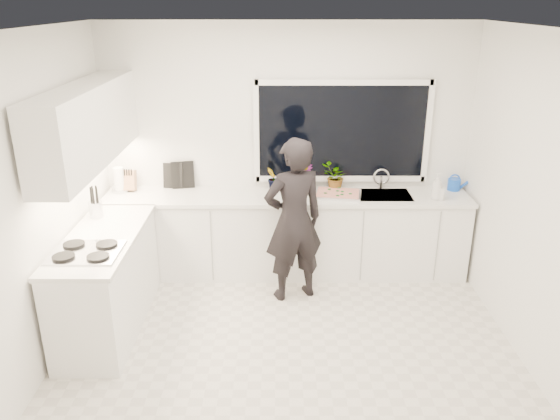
{
  "coord_description": "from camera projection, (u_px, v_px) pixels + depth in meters",
  "views": [
    {
      "loc": [
        -0.07,
        -4.1,
        2.9
      ],
      "look_at": [
        -0.07,
        0.4,
        1.15
      ],
      "focal_mm": 35.0,
      "sensor_mm": 36.0,
      "label": 1
    }
  ],
  "objects": [
    {
      "name": "floor",
      "position": [
        288.0,
        347.0,
        4.88
      ],
      "size": [
        4.0,
        3.5,
        0.02
      ],
      "primitive_type": "cube",
      "color": "beige",
      "rests_on": "ground"
    },
    {
      "name": "wall_back",
      "position": [
        287.0,
        149.0,
        6.03
      ],
      "size": [
        4.0,
        0.02,
        2.7
      ],
      "primitive_type": "cube",
      "color": "white",
      "rests_on": "ground"
    },
    {
      "name": "wall_left",
      "position": [
        39.0,
        205.0,
        4.39
      ],
      "size": [
        0.02,
        3.5,
        2.7
      ],
      "primitive_type": "cube",
      "color": "white",
      "rests_on": "ground"
    },
    {
      "name": "wall_right",
      "position": [
        538.0,
        205.0,
        4.38
      ],
      "size": [
        0.02,
        3.5,
        2.7
      ],
      "primitive_type": "cube",
      "color": "white",
      "rests_on": "ground"
    },
    {
      "name": "ceiling",
      "position": [
        290.0,
        27.0,
        3.89
      ],
      "size": [
        4.0,
        3.5,
        0.02
      ],
      "primitive_type": "cube",
      "color": "white",
      "rests_on": "wall_back"
    },
    {
      "name": "window",
      "position": [
        342.0,
        132.0,
        5.92
      ],
      "size": [
        1.8,
        0.02,
        1.0
      ],
      "primitive_type": "cube",
      "color": "black",
      "rests_on": "wall_back"
    },
    {
      "name": "base_cabinets_back",
      "position": [
        287.0,
        235.0,
        6.07
      ],
      "size": [
        3.92,
        0.58,
        0.88
      ],
      "primitive_type": "cube",
      "color": "white",
      "rests_on": "floor"
    },
    {
      "name": "base_cabinets_left",
      "position": [
        107.0,
        283.0,
        5.04
      ],
      "size": [
        0.58,
        1.6,
        0.88
      ],
      "primitive_type": "cube",
      "color": "white",
      "rests_on": "floor"
    },
    {
      "name": "countertop_back",
      "position": [
        287.0,
        197.0,
        5.89
      ],
      "size": [
        3.94,
        0.62,
        0.04
      ],
      "primitive_type": "cube",
      "color": "silver",
      "rests_on": "base_cabinets_back"
    },
    {
      "name": "countertop_left",
      "position": [
        102.0,
        238.0,
        4.88
      ],
      "size": [
        0.62,
        1.6,
        0.04
      ],
      "primitive_type": "cube",
      "color": "silver",
      "rests_on": "base_cabinets_left"
    },
    {
      "name": "upper_cabinets",
      "position": [
        87.0,
        125.0,
        4.86
      ],
      "size": [
        0.34,
        2.1,
        0.7
      ],
      "primitive_type": "cube",
      "color": "white",
      "rests_on": "wall_left"
    },
    {
      "name": "sink",
      "position": [
        383.0,
        199.0,
        5.91
      ],
      "size": [
        0.58,
        0.42,
        0.14
      ],
      "primitive_type": "cube",
      "color": "silver",
      "rests_on": "countertop_back"
    },
    {
      "name": "faucet",
      "position": [
        381.0,
        179.0,
        6.04
      ],
      "size": [
        0.03,
        0.03,
        0.22
      ],
      "primitive_type": "cylinder",
      "color": "silver",
      "rests_on": "countertop_back"
    },
    {
      "name": "stovetop",
      "position": [
        86.0,
        251.0,
        4.54
      ],
      "size": [
        0.56,
        0.48,
        0.03
      ],
      "primitive_type": "cube",
      "color": "black",
      "rests_on": "countertop_left"
    },
    {
      "name": "person",
      "position": [
        294.0,
        221.0,
        5.4
      ],
      "size": [
        0.72,
        0.6,
        1.69
      ],
      "primitive_type": "imported",
      "rotation": [
        0.0,
        0.0,
        3.51
      ],
      "color": "black",
      "rests_on": "floor"
    },
    {
      "name": "pizza_tray",
      "position": [
        338.0,
        194.0,
        5.86
      ],
      "size": [
        0.54,
        0.44,
        0.03
      ],
      "primitive_type": "cube",
      "rotation": [
        0.0,
        0.0,
        -0.17
      ],
      "color": "#B4B5B9",
      "rests_on": "countertop_back"
    },
    {
      "name": "pizza",
      "position": [
        338.0,
        193.0,
        5.85
      ],
      "size": [
        0.5,
        0.39,
        0.01
      ],
      "primitive_type": "cube",
      "rotation": [
        0.0,
        0.0,
        -0.17
      ],
      "color": "red",
      "rests_on": "pizza_tray"
    },
    {
      "name": "watering_can",
      "position": [
        454.0,
        184.0,
        6.02
      ],
      "size": [
        0.18,
        0.18,
        0.13
      ],
      "primitive_type": "cylinder",
      "rotation": [
        0.0,
        0.0,
        -0.32
      ],
      "color": "blue",
      "rests_on": "countertop_back"
    },
    {
      "name": "paper_towel_roll",
      "position": [
        119.0,
        180.0,
        5.94
      ],
      "size": [
        0.14,
        0.14,
        0.26
      ],
      "primitive_type": "cylinder",
      "rotation": [
        0.0,
        0.0,
        -0.3
      ],
      "color": "silver",
      "rests_on": "countertop_back"
    },
    {
      "name": "knife_block",
      "position": [
        130.0,
        181.0,
        5.98
      ],
      "size": [
        0.13,
        0.1,
        0.22
      ],
      "primitive_type": "cube",
      "rotation": [
        0.0,
        0.0,
        -0.01
      ],
      "color": "#996B47",
      "rests_on": "countertop_back"
    },
    {
      "name": "utensil_crock",
      "position": [
        96.0,
        209.0,
        5.26
      ],
      "size": [
        0.16,
        0.16,
        0.16
      ],
      "primitive_type": "cylinder",
      "rotation": [
        0.0,
        0.0,
        -0.24
      ],
      "color": "silver",
      "rests_on": "countertop_left"
    },
    {
      "name": "picture_frame_large",
      "position": [
        173.0,
        176.0,
        6.07
      ],
      "size": [
        0.22,
        0.04,
        0.28
      ],
      "primitive_type": "cube",
      "rotation": [
        0.0,
        0.0,
        -0.1
      ],
      "color": "black",
      "rests_on": "countertop_back"
    },
    {
      "name": "picture_frame_small",
      "position": [
        183.0,
        175.0,
        6.06
      ],
      "size": [
        0.25,
        0.07,
        0.3
      ],
      "primitive_type": "cube",
      "rotation": [
        0.0,
        0.0,
        0.2
      ],
      "color": "black",
      "rests_on": "countertop_back"
    },
    {
      "name": "herb_plants",
      "position": [
        319.0,
        177.0,
        5.99
      ],
      "size": [
        0.92,
        0.36,
        0.3
      ],
      "color": "#26662D",
      "rests_on": "countertop_back"
    },
    {
      "name": "soap_bottles",
      "position": [
        438.0,
        188.0,
        5.71
      ],
      "size": [
        0.15,
        0.12,
        0.28
      ],
      "color": "#D8BF66",
      "rests_on": "countertop_back"
    }
  ]
}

